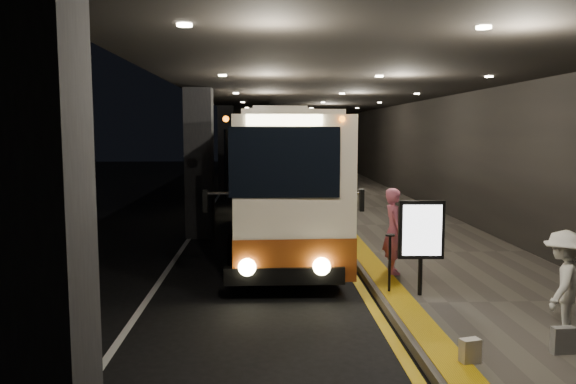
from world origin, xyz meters
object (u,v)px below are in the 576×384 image
object	(u,v)px
coach_third	(269,145)
stanchion_post	(390,264)
bag_plain	(470,351)
bag_polka	(563,340)
coach_main	(277,185)
info_sign	(421,232)
passenger_waiting_white	(563,283)
coach_second	(273,154)
passenger_boarding	(394,231)

from	to	relation	value
coach_third	stanchion_post	size ratio (longest dim) A/B	12.04
bag_plain	bag_polka	bearing A→B (deg)	10.33
coach_main	info_sign	distance (m)	6.13
stanchion_post	bag_plain	bearing A→B (deg)	-84.12
coach_main	passenger_waiting_white	size ratio (longest dim) A/B	7.12
coach_second	stanchion_post	bearing A→B (deg)	-86.31
passenger_waiting_white	info_sign	size ratio (longest dim) A/B	0.90
coach_second	info_sign	distance (m)	19.68
bag_plain	stanchion_post	xyz separation A→B (m)	(-0.34, 3.26, 0.38)
passenger_boarding	bag_plain	xyz separation A→B (m)	(-0.06, -4.66, -0.75)
coach_third	bag_polka	world-z (taller)	coach_third
coach_main	coach_second	bearing A→B (deg)	87.37
coach_second	passenger_waiting_white	distance (m)	22.00
coach_main	passenger_boarding	distance (m)	4.65
passenger_waiting_white	bag_polka	distance (m)	0.96
bag_plain	passenger_boarding	bearing A→B (deg)	89.24
coach_second	stanchion_post	world-z (taller)	coach_second
passenger_waiting_white	info_sign	xyz separation A→B (m)	(-1.52, 2.10, 0.40)
stanchion_post	coach_second	bearing A→B (deg)	95.44
passenger_boarding	bag_plain	size ratio (longest dim) A/B	5.64
info_sign	stanchion_post	bearing A→B (deg)	158.72
coach_third	passenger_boarding	bearing A→B (deg)	-85.44
coach_main	info_sign	size ratio (longest dim) A/B	6.37
info_sign	stanchion_post	xyz separation A→B (m)	(-0.52, 0.23, -0.64)
passenger_boarding	info_sign	bearing A→B (deg)	-178.11
info_sign	stanchion_post	world-z (taller)	info_sign
bag_polka	coach_second	bearing A→B (deg)	99.03
passenger_boarding	info_sign	world-z (taller)	passenger_boarding
coach_third	passenger_waiting_white	world-z (taller)	coach_third
coach_third	coach_main	bearing A→B (deg)	-89.47
coach_main	bag_plain	distance (m)	9.02
coach_second	stanchion_post	size ratio (longest dim) A/B	12.02
coach_main	passenger_waiting_white	bearing A→B (deg)	-64.50
coach_main	passenger_boarding	world-z (taller)	coach_main
bag_polka	stanchion_post	size ratio (longest dim) A/B	0.34
passenger_boarding	passenger_waiting_white	distance (m)	4.08
passenger_waiting_white	info_sign	bearing A→B (deg)	-104.95
passenger_waiting_white	bag_polka	world-z (taller)	passenger_waiting_white
coach_third	passenger_boarding	xyz separation A→B (m)	(2.35, -33.70, -0.91)
bag_polka	info_sign	xyz separation A→B (m)	(-1.19, 2.78, 1.00)
passenger_boarding	bag_polka	size ratio (longest dim) A/B	4.93
passenger_boarding	bag_polka	bearing A→B (deg)	-165.84
coach_third	info_sign	world-z (taller)	coach_third
passenger_boarding	stanchion_post	xyz separation A→B (m)	(-0.40, -1.40, -0.37)
stanchion_post	passenger_waiting_white	bearing A→B (deg)	-48.84
coach_second	info_sign	size ratio (longest dim) A/B	7.41
passenger_waiting_white	bag_plain	xyz separation A→B (m)	(-1.70, -0.92, -0.63)
coach_third	passenger_boarding	size ratio (longest dim) A/B	7.19
coach_main	stanchion_post	world-z (taller)	coach_main
coach_main	coach_third	size ratio (longest dim) A/B	0.86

